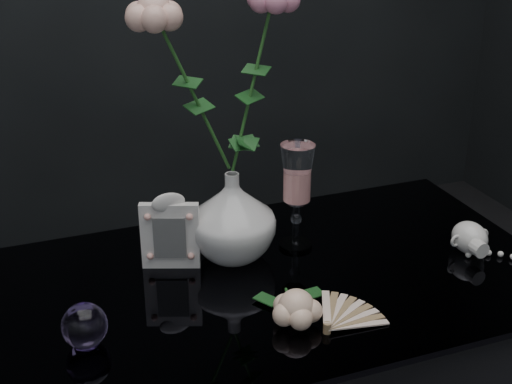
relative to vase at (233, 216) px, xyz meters
name	(u,v)px	position (x,y,z in m)	size (l,w,h in m)	color
vase	(233,216)	(0.00, 0.00, 0.00)	(0.16, 0.16, 0.17)	silver
wine_glass	(297,197)	(0.13, -0.01, 0.02)	(0.06, 0.06, 0.21)	white
picture_frame	(170,230)	(-0.12, 0.00, -0.01)	(0.11, 0.09, 0.15)	silver
paperweight	(85,326)	(-0.30, -0.18, -0.05)	(0.07, 0.07, 0.07)	#A885D9
paper_fan	(327,327)	(0.06, -0.29, -0.07)	(0.21, 0.16, 0.02)	#F0E5C0
loose_rose	(296,308)	(0.02, -0.25, -0.05)	(0.14, 0.18, 0.06)	#FFC5A4
pearl_jar	(470,236)	(0.43, -0.14, -0.05)	(0.21, 0.22, 0.06)	silver
roses	(220,72)	(-0.02, 0.00, 0.27)	(0.29, 0.11, 0.38)	#DFA795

